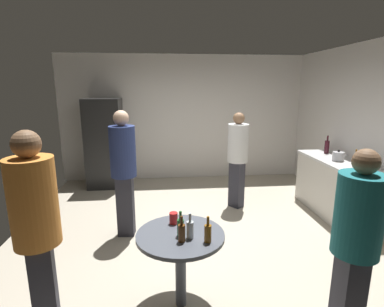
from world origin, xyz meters
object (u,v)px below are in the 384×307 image
Objects in this scene: kettle at (338,156)px; foreground_table at (180,244)px; wine_bottle_on_counter at (327,147)px; beer_bottle_brown at (182,232)px; beer_bottle_clear at (190,229)px; person_in_orange_shirt at (36,224)px; person_in_teal_shirt at (356,236)px; beer_bottle_on_counter at (355,159)px; person_in_white_shirt at (238,153)px; refrigerator at (105,143)px; person_in_navy_shirt at (123,164)px; beer_bottle_amber at (208,233)px; plastic_cup_red at (174,218)px; beer_bottle_green at (181,227)px.

kettle is 3.13m from foreground_table.
wine_bottle_on_counter is 3.61m from beer_bottle_brown.
beer_bottle_clear is (-2.59, -2.37, -0.20)m from wine_bottle_on_counter.
person_in_orange_shirt is at bearing -166.35° from foreground_table.
kettle is 2.63m from person_in_teal_shirt.
beer_bottle_on_counter is 1.75m from person_in_white_shirt.
refrigerator is 4.52m from beer_bottle_on_counter.
person_in_navy_shirt reaches higher than person_in_white_shirt.
wine_bottle_on_counter is at bearing 18.77° from person_in_orange_shirt.
refrigerator is 1.11× the size of person_in_white_shirt.
refrigerator is at bearing 110.22° from foreground_table.
beer_bottle_amber reaches higher than plastic_cup_red.
refrigerator reaches higher than beer_bottle_amber.
plastic_cup_red is 0.06× the size of person_in_orange_shirt.
beer_bottle_clear is (1.41, -3.70, -0.08)m from refrigerator.
refrigerator reaches higher than foreground_table.
beer_bottle_brown reaches higher than foreground_table.
person_in_orange_shirt is at bearing -173.18° from beer_bottle_brown.
person_in_white_shirt is at bearing 155.58° from beer_bottle_on_counter.
person_in_navy_shirt is at bearing -41.09° from person_in_teal_shirt.
refrigerator is 4.08m from beer_bottle_amber.
person_in_navy_shirt reaches higher than foreground_table.
refrigerator is 1.04× the size of person_in_navy_shirt.
wine_bottle_on_counter reaches higher than beer_bottle_brown.
beer_bottle_amber is at bearing -67.63° from refrigerator.
beer_bottle_brown is (-2.56, -1.90, -0.15)m from kettle.
kettle is 4.19m from person_in_orange_shirt.
refrigerator reaches higher than wine_bottle_on_counter.
beer_bottle_amber is at bearing -7.45° from beer_bottle_brown.
beer_bottle_amber reaches higher than foreground_table.
kettle is at bearing 123.88° from person_in_white_shirt.
refrigerator is 7.83× the size of beer_bottle_on_counter.
beer_bottle_green is at bearing 150.50° from beer_bottle_amber.
refrigerator reaches higher than plastic_cup_red.
beer_bottle_green is 0.09m from beer_bottle_clear.
beer_bottle_on_counter is 2.09× the size of plastic_cup_red.
kettle is at bearing -115.01° from person_in_teal_shirt.
beer_bottle_on_counter is 4.19m from person_in_orange_shirt.
foreground_table is at bearing 26.43° from person_in_white_shirt.
beer_bottle_brown is 0.14× the size of person_in_teal_shirt.
refrigerator is 4.90m from person_in_teal_shirt.
beer_bottle_brown is at bearing -70.41° from refrigerator.
beer_bottle_brown is 0.35m from plastic_cup_red.
beer_bottle_amber is at bearing -10.92° from person_in_orange_shirt.
foreground_table is (1.33, -3.61, -0.27)m from refrigerator.
beer_bottle_amber is 0.22m from beer_bottle_brown.
beer_bottle_brown reaches higher than plastic_cup_red.
foreground_table is at bearing 91.54° from beer_bottle_brown.
beer_bottle_brown is 2.63m from person_in_white_shirt.
kettle is at bearing 34.60° from foreground_table.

